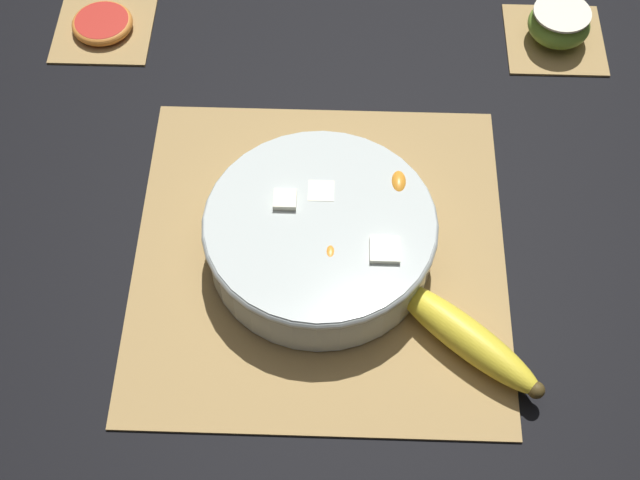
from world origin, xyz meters
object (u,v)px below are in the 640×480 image
(whole_banana, at_px, (466,337))
(apple_half, at_px, (559,24))
(grapefruit_slice, at_px, (102,23))
(fruit_salad_bowl, at_px, (320,234))

(whole_banana, bearing_deg, apple_half, 162.15)
(whole_banana, relative_size, grapefruit_slice, 2.08)
(whole_banana, xyz_separation_m, grapefruit_slice, (-0.44, -0.44, -0.01))
(apple_half, distance_m, grapefruit_slice, 0.58)
(grapefruit_slice, bearing_deg, apple_half, 90.00)
(whole_banana, xyz_separation_m, apple_half, (-0.44, 0.14, 0.00))
(whole_banana, bearing_deg, grapefruit_slice, -135.22)
(fruit_salad_bowl, xyz_separation_m, grapefruit_slice, (-0.33, -0.29, -0.03))
(fruit_salad_bowl, bearing_deg, grapefruit_slice, -139.09)
(apple_half, relative_size, grapefruit_slice, 1.00)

